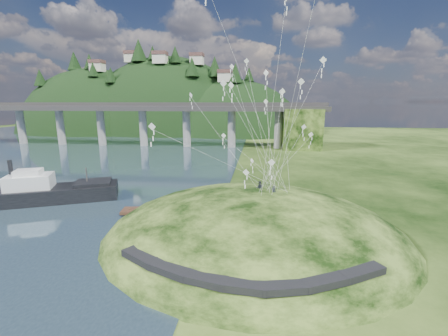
# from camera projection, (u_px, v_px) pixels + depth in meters

# --- Properties ---
(ground) EXTENTS (320.00, 320.00, 0.00)m
(ground) POSITION_uv_depth(u_px,v_px,m) (183.00, 238.00, 34.05)
(ground) COLOR black
(ground) RESTS_ON ground
(grass_hill) EXTENTS (36.00, 32.00, 13.00)m
(grass_hill) POSITION_uv_depth(u_px,v_px,m) (254.00, 246.00, 35.39)
(grass_hill) COLOR black
(grass_hill) RESTS_ON ground
(footpath) EXTENTS (22.29, 5.84, 0.83)m
(footpath) POSITION_uv_depth(u_px,v_px,m) (244.00, 274.00, 23.29)
(footpath) COLOR black
(footpath) RESTS_ON ground
(bridge) EXTENTS (160.00, 11.00, 15.00)m
(bridge) POSITION_uv_depth(u_px,v_px,m) (158.00, 118.00, 102.92)
(bridge) COLOR #2D2B2B
(bridge) RESTS_ON ground
(far_ridge) EXTENTS (153.00, 70.00, 94.50)m
(far_ridge) POSITION_uv_depth(u_px,v_px,m) (161.00, 145.00, 159.12)
(far_ridge) COLOR black
(far_ridge) RESTS_ON ground
(work_barge) EXTENTS (20.02, 12.58, 6.83)m
(work_barge) POSITION_uv_depth(u_px,v_px,m) (48.00, 191.00, 46.27)
(work_barge) COLOR black
(work_barge) RESTS_ON ground
(wooden_dock) EXTENTS (15.27, 4.37, 1.08)m
(wooden_dock) POSITION_uv_depth(u_px,v_px,m) (177.00, 211.00, 41.43)
(wooden_dock) COLOR #3B2318
(wooden_dock) RESTS_ON ground
(kite_flyers) EXTENTS (2.43, 2.21, 1.75)m
(kite_flyers) POSITION_uv_depth(u_px,v_px,m) (263.00, 182.00, 35.99)
(kite_flyers) COLOR #22272E
(kite_flyers) RESTS_ON ground
(kite_swarm) EXTENTS (18.71, 17.19, 21.46)m
(kite_swarm) POSITION_uv_depth(u_px,v_px,m) (257.00, 91.00, 34.71)
(kite_swarm) COLOR white
(kite_swarm) RESTS_ON ground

